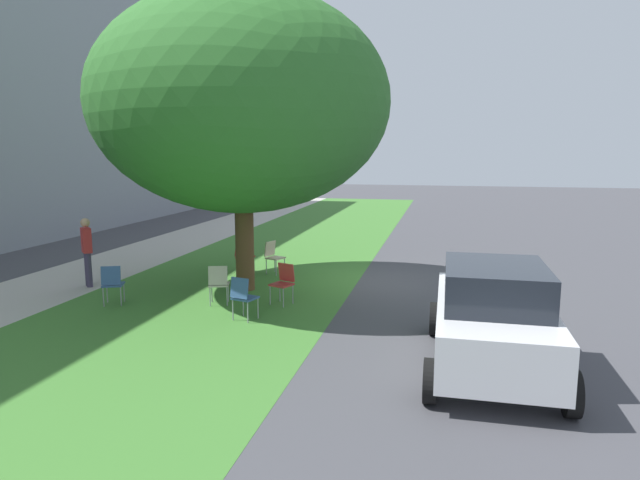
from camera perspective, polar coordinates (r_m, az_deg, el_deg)
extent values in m
plane|color=#424247|center=(14.02, 4.71, -4.43)|extent=(80.00, 80.00, 0.00)
cube|color=#3D752D|center=(14.80, -7.67, -3.74)|extent=(48.00, 6.00, 0.01)
cube|color=#ADA89E|center=(16.83, -21.87, -2.75)|extent=(48.00, 2.80, 0.01)
cylinder|color=brown|center=(13.17, -7.81, 0.73)|extent=(0.44, 0.44, 2.75)
ellipsoid|color=#2D6B28|center=(13.07, -8.11, 13.83)|extent=(6.77, 6.77, 5.01)
cube|color=#335184|center=(12.78, -20.57, -4.33)|extent=(0.52, 0.54, 0.04)
cube|color=#335184|center=(12.55, -20.80, -3.46)|extent=(0.22, 0.40, 0.40)
cylinder|color=gray|center=(12.95, -19.57, -5.14)|extent=(0.02, 0.02, 0.42)
cylinder|color=gray|center=(13.03, -21.13, -5.14)|extent=(0.02, 0.02, 0.42)
cylinder|color=gray|center=(12.63, -19.87, -5.51)|extent=(0.02, 0.02, 0.42)
cylinder|color=gray|center=(12.71, -21.46, -5.52)|extent=(0.02, 0.02, 0.42)
cube|color=#335184|center=(11.01, -7.73, -5.95)|extent=(0.50, 0.51, 0.04)
cube|color=#335184|center=(10.81, -8.33, -4.93)|extent=(0.19, 0.41, 0.40)
cylinder|color=gray|center=(11.10, -6.43, -7.02)|extent=(0.02, 0.02, 0.42)
cylinder|color=gray|center=(11.31, -7.93, -6.75)|extent=(0.02, 0.02, 0.42)
cylinder|color=gray|center=(10.84, -7.47, -7.45)|extent=(0.02, 0.02, 0.42)
cylinder|color=gray|center=(11.05, -8.99, -7.16)|extent=(0.02, 0.02, 0.42)
cube|color=#ADA393|center=(12.18, -10.39, -4.53)|extent=(0.51, 0.52, 0.04)
cube|color=#ADA393|center=(11.95, -10.50, -3.62)|extent=(0.20, 0.41, 0.40)
cylinder|color=gray|center=(12.39, -9.45, -5.37)|extent=(0.02, 0.02, 0.42)
cylinder|color=gray|center=(12.42, -11.11, -5.37)|extent=(0.02, 0.02, 0.42)
cylinder|color=gray|center=(12.06, -9.58, -5.77)|extent=(0.02, 0.02, 0.42)
cylinder|color=gray|center=(12.09, -11.29, -5.78)|extent=(0.02, 0.02, 0.42)
cube|color=#B7332D|center=(15.14, -7.71, -1.76)|extent=(0.46, 0.44, 0.04)
cube|color=#B7332D|center=(15.17, -8.34, -0.83)|extent=(0.41, 0.13, 0.40)
cylinder|color=gray|center=(14.95, -7.42, -2.79)|extent=(0.02, 0.02, 0.42)
cylinder|color=gray|center=(15.26, -6.82, -2.53)|extent=(0.02, 0.02, 0.42)
cylinder|color=gray|center=(15.10, -8.58, -2.69)|extent=(0.02, 0.02, 0.42)
cylinder|color=gray|center=(15.41, -7.96, -2.43)|extent=(0.02, 0.02, 0.42)
cube|color=beige|center=(14.93, -4.63, -1.86)|extent=(0.54, 0.53, 0.04)
cube|color=beige|center=(15.00, -5.18, -0.88)|extent=(0.40, 0.23, 0.40)
cylinder|color=gray|center=(14.74, -4.55, -2.91)|extent=(0.02, 0.02, 0.42)
cylinder|color=gray|center=(15.01, -3.68, -2.68)|extent=(0.02, 0.02, 0.42)
cylinder|color=gray|center=(14.95, -5.56, -2.75)|extent=(0.02, 0.02, 0.42)
cylinder|color=gray|center=(15.22, -4.69, -2.52)|extent=(0.02, 0.02, 0.42)
cube|color=#B7332D|center=(11.99, -4.00, -4.62)|extent=(0.52, 0.54, 0.04)
cube|color=#B7332D|center=(12.07, -3.49, -3.35)|extent=(0.22, 0.40, 0.40)
cylinder|color=gray|center=(12.03, -5.17, -5.72)|extent=(0.02, 0.02, 0.42)
cylinder|color=gray|center=(11.81, -3.81, -5.98)|extent=(0.02, 0.02, 0.42)
cylinder|color=gray|center=(12.28, -4.17, -5.39)|extent=(0.02, 0.02, 0.42)
cylinder|color=gray|center=(12.07, -2.82, -5.64)|extent=(0.02, 0.02, 0.42)
cube|color=silver|center=(8.88, 17.34, -8.42)|extent=(3.70, 1.64, 0.76)
cube|color=#1E232B|center=(8.56, 17.62, -4.57)|extent=(1.90, 1.44, 0.64)
cylinder|color=black|center=(10.29, 11.78, -7.95)|extent=(0.60, 0.18, 0.60)
cylinder|color=black|center=(10.42, 21.48, -8.20)|extent=(0.60, 0.18, 0.60)
cylinder|color=black|center=(7.66, 11.31, -14.08)|extent=(0.60, 0.18, 0.60)
cylinder|color=black|center=(7.83, 24.55, -14.24)|extent=(0.60, 0.18, 0.60)
cylinder|color=#3F3851|center=(14.77, -22.86, -2.75)|extent=(0.14, 0.14, 0.85)
cylinder|color=#3F3851|center=(14.59, -22.75, -2.88)|extent=(0.14, 0.14, 0.85)
cube|color=red|center=(14.55, -22.98, -0.02)|extent=(0.40, 0.39, 0.60)
sphere|color=tan|center=(14.50, -23.09, 1.66)|extent=(0.22, 0.22, 0.22)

